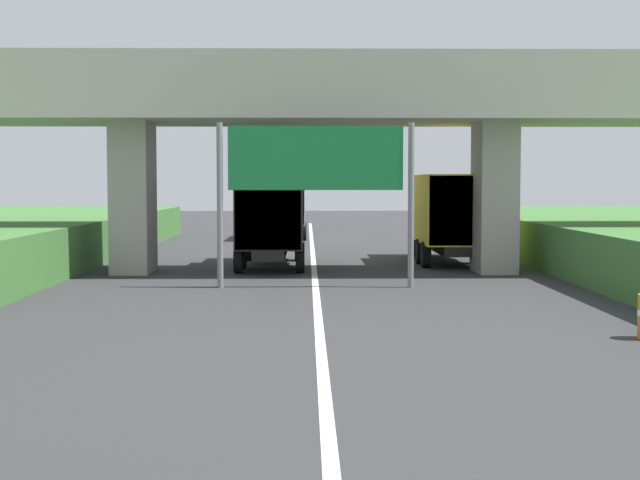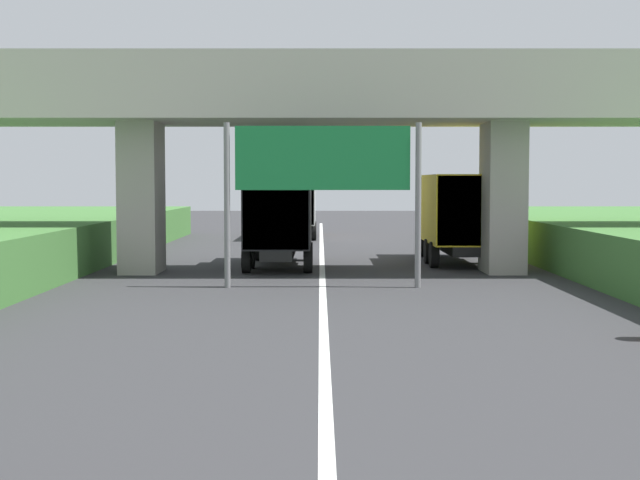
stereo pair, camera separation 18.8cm
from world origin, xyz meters
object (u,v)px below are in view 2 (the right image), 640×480
truck_black (276,215)px  truck_orange (291,204)px  overhead_highway_sign (319,168)px  truck_yellow (450,213)px

truck_black → truck_orange: bearing=89.8°
overhead_highway_sign → truck_yellow: (5.20, 8.65, -1.65)m
truck_orange → truck_black: bearing=-90.2°
overhead_highway_sign → truck_black: bearing=103.1°
truck_black → truck_yellow: 7.04m
truck_orange → truck_yellow: bearing=-67.2°
truck_black → truck_orange: same height
truck_orange → truck_yellow: size_ratio=1.00×
overhead_highway_sign → truck_black: 7.10m
truck_black → truck_yellow: (6.77, 1.92, 0.00)m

